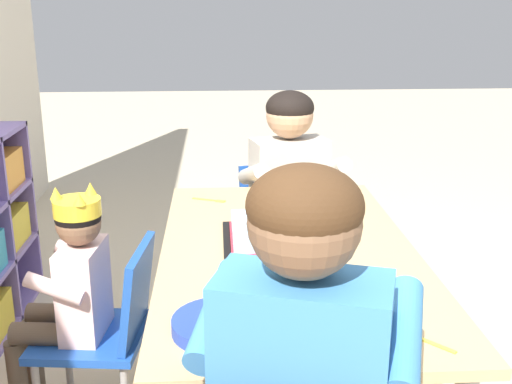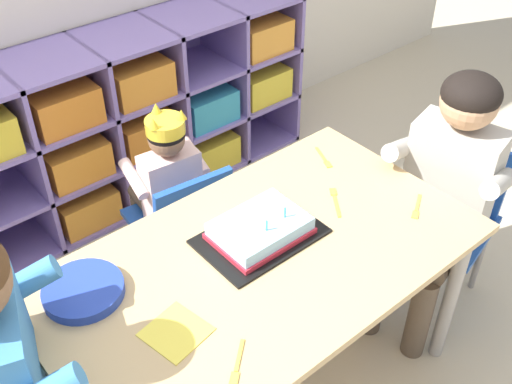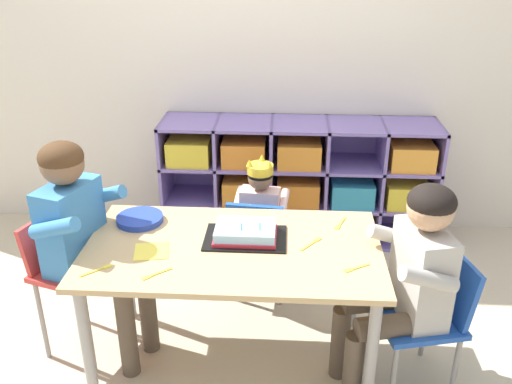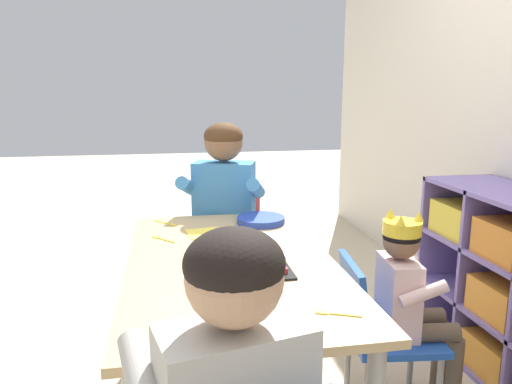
# 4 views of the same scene
# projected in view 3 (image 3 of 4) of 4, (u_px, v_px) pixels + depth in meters

# --- Properties ---
(ground) EXTENTS (16.00, 16.00, 0.00)m
(ground) POSITION_uv_depth(u_px,v_px,m) (235.00, 359.00, 2.69)
(ground) COLOR beige
(classroom_back_wall) EXTENTS (5.74, 0.10, 2.62)m
(classroom_back_wall) POSITION_uv_depth(u_px,v_px,m) (254.00, 32.00, 3.49)
(classroom_back_wall) COLOR beige
(classroom_back_wall) RESTS_ON ground
(storage_cubby_shelf) EXTENTS (1.76, 0.38, 0.80)m
(storage_cubby_shelf) POSITION_uv_depth(u_px,v_px,m) (301.00, 183.00, 3.63)
(storage_cubby_shelf) COLOR #7F6BB2
(storage_cubby_shelf) RESTS_ON ground
(activity_table) EXTENTS (1.30, 0.74, 0.63)m
(activity_table) POSITION_uv_depth(u_px,v_px,m) (233.00, 260.00, 2.45)
(activity_table) COLOR tan
(activity_table) RESTS_ON ground
(classroom_chair_blue) EXTENTS (0.36, 0.38, 0.62)m
(classroom_chair_blue) POSITION_uv_depth(u_px,v_px,m) (258.00, 239.00, 3.03)
(classroom_chair_blue) COLOR #1E4CA8
(classroom_chair_blue) RESTS_ON ground
(child_with_crown) EXTENTS (0.31, 0.31, 0.81)m
(child_with_crown) POSITION_uv_depth(u_px,v_px,m) (261.00, 208.00, 3.07)
(child_with_crown) COLOR beige
(child_with_crown) RESTS_ON ground
(classroom_chair_adult_side) EXTENTS (0.43, 0.43, 0.69)m
(classroom_chair_adult_side) POSITION_uv_depth(u_px,v_px,m) (70.00, 266.00, 2.61)
(classroom_chair_adult_side) COLOR red
(classroom_chair_adult_side) RESTS_ON ground
(adult_helper_seated) EXTENTS (0.48, 0.46, 1.08)m
(adult_helper_seated) POSITION_uv_depth(u_px,v_px,m) (83.00, 229.00, 2.48)
(adult_helper_seated) COLOR #3D7FBC
(adult_helper_seated) RESTS_ON ground
(classroom_chair_guest_side) EXTENTS (0.43, 0.42, 0.64)m
(classroom_chair_guest_side) POSITION_uv_depth(u_px,v_px,m) (428.00, 310.00, 2.41)
(classroom_chair_guest_side) COLOR #1E4CA8
(classroom_chair_guest_side) RESTS_ON ground
(guest_at_table_side) EXTENTS (0.47, 0.45, 0.98)m
(guest_at_table_side) POSITION_uv_depth(u_px,v_px,m) (409.00, 271.00, 2.30)
(guest_at_table_side) COLOR #B2ADA3
(guest_at_table_side) RESTS_ON ground
(birthday_cake_on_tray) EXTENTS (0.37, 0.25, 0.10)m
(birthday_cake_on_tray) POSITION_uv_depth(u_px,v_px,m) (245.00, 233.00, 2.47)
(birthday_cake_on_tray) COLOR black
(birthday_cake_on_tray) RESTS_ON activity_table
(paper_plate_stack) EXTENTS (0.22, 0.22, 0.03)m
(paper_plate_stack) POSITION_uv_depth(u_px,v_px,m) (140.00, 219.00, 2.62)
(paper_plate_stack) COLOR #233DA3
(paper_plate_stack) RESTS_ON activity_table
(paper_napkin_square) EXTENTS (0.17, 0.17, 0.00)m
(paper_napkin_square) POSITION_uv_depth(u_px,v_px,m) (152.00, 251.00, 2.38)
(paper_napkin_square) COLOR #F4DB4C
(paper_napkin_square) RESTS_ON activity_table
(fork_scattered_mid_table) EXTENTS (0.11, 0.10, 0.00)m
(fork_scattered_mid_table) POSITION_uv_depth(u_px,v_px,m) (155.00, 274.00, 2.21)
(fork_scattered_mid_table) COLOR yellow
(fork_scattered_mid_table) RESTS_ON activity_table
(fork_near_cake_tray) EXTENTS (0.10, 0.12, 0.00)m
(fork_near_cake_tray) POSITION_uv_depth(u_px,v_px,m) (312.00, 243.00, 2.44)
(fork_near_cake_tray) COLOR yellow
(fork_near_cake_tray) RESTS_ON activity_table
(fork_by_napkin) EXTENTS (0.11, 0.10, 0.00)m
(fork_by_napkin) POSITION_uv_depth(u_px,v_px,m) (98.00, 270.00, 2.24)
(fork_by_napkin) COLOR yellow
(fork_by_napkin) RESTS_ON activity_table
(fork_beside_plate_stack) EXTENTS (0.11, 0.08, 0.00)m
(fork_beside_plate_stack) POSITION_uv_depth(u_px,v_px,m) (355.00, 268.00, 2.25)
(fork_beside_plate_stack) COLOR yellow
(fork_beside_plate_stack) RESTS_ON activity_table
(fork_at_table_front_edge) EXTENTS (0.06, 0.12, 0.00)m
(fork_at_table_front_edge) POSITION_uv_depth(u_px,v_px,m) (340.00, 224.00, 2.60)
(fork_at_table_front_edge) COLOR yellow
(fork_at_table_front_edge) RESTS_ON activity_table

